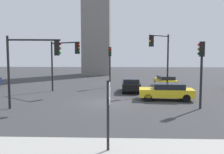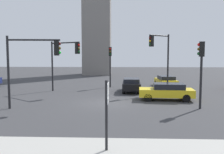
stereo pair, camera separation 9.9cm
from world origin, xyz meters
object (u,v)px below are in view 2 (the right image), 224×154
at_px(car_0, 166,81).
at_px(car_4, 167,91).
at_px(traffic_light_1, 110,59).
at_px(traffic_light_2, 33,57).
at_px(traffic_light_4, 201,62).
at_px(traffic_light_0, 160,51).
at_px(car_3, 131,84).
at_px(traffic_light_3, 64,55).
at_px(direction_sign, 107,107).

bearing_deg(car_0, car_4, 165.43).
relative_size(traffic_light_1, traffic_light_2, 0.91).
xyz_separation_m(traffic_light_2, traffic_light_4, (11.33, 0.31, -0.32)).
xyz_separation_m(traffic_light_0, car_4, (-0.01, -3.96, -3.27)).
distance_m(traffic_light_1, car_3, 4.76).
distance_m(traffic_light_2, car_4, 10.63).
relative_size(traffic_light_0, traffic_light_1, 1.25).
bearing_deg(traffic_light_2, traffic_light_4, -4.93).
height_order(traffic_light_2, traffic_light_4, traffic_light_2).
distance_m(traffic_light_2, car_3, 10.87).
xyz_separation_m(traffic_light_4, car_0, (-0.33, 11.66, -2.53)).
distance_m(traffic_light_4, car_0, 11.93).
bearing_deg(car_3, traffic_light_0, -97.62).
height_order(traffic_light_0, car_0, traffic_light_0).
bearing_deg(car_3, traffic_light_4, -148.37).
bearing_deg(traffic_light_0, traffic_light_3, -37.12).
height_order(traffic_light_0, traffic_light_1, traffic_light_0).
height_order(traffic_light_1, traffic_light_3, traffic_light_3).
bearing_deg(traffic_light_1, direction_sign, -0.97).
distance_m(traffic_light_0, traffic_light_3, 9.17).
distance_m(traffic_light_2, traffic_light_4, 11.34).
height_order(traffic_light_4, car_3, traffic_light_4).
xyz_separation_m(direction_sign, car_3, (1.44, 15.64, -1.04)).
relative_size(traffic_light_1, car_4, 1.01).
height_order(direction_sign, traffic_light_1, traffic_light_1).
bearing_deg(traffic_light_3, direction_sign, -34.24).
xyz_separation_m(traffic_light_1, traffic_light_3, (-4.18, -4.21, 0.45)).
bearing_deg(traffic_light_3, traffic_light_0, 39.45).
xyz_separation_m(direction_sign, car_0, (5.51, 19.71, -1.10)).
bearing_deg(traffic_light_0, traffic_light_1, -77.14).
distance_m(traffic_light_1, car_0, 6.83).
distance_m(traffic_light_4, car_4, 4.38).
relative_size(traffic_light_3, car_0, 1.17).
distance_m(traffic_light_3, car_0, 11.95).
distance_m(car_0, car_3, 5.75).
bearing_deg(traffic_light_4, car_0, -80.58).
bearing_deg(direction_sign, car_3, 83.93).
bearing_deg(direction_sign, car_0, 73.60).
bearing_deg(traffic_light_0, car_3, -48.58).
relative_size(traffic_light_1, traffic_light_3, 0.91).
bearing_deg(traffic_light_4, car_4, -54.31).
distance_m(traffic_light_0, car_4, 5.13).
xyz_separation_m(traffic_light_1, traffic_light_4, (6.65, -10.99, 0.03)).
relative_size(direction_sign, traffic_light_4, 0.57).
xyz_separation_m(traffic_light_1, car_3, (2.26, -3.41, -2.44)).
xyz_separation_m(direction_sign, traffic_light_1, (-0.81, 19.04, 1.40)).
xyz_separation_m(traffic_light_4, car_4, (-1.69, 3.19, -2.47)).
xyz_separation_m(traffic_light_0, car_3, (-2.71, 0.44, -3.27)).
distance_m(traffic_light_0, traffic_light_4, 7.39).
xyz_separation_m(direction_sign, traffic_light_4, (5.84, 8.05, 1.43)).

